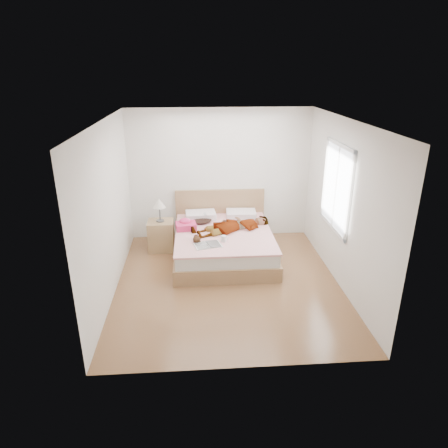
# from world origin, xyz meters

# --- Properties ---
(ground) EXTENTS (4.00, 4.00, 0.00)m
(ground) POSITION_xyz_m (0.00, 0.00, 0.00)
(ground) COLOR #503419
(ground) RESTS_ON ground
(woman) EXTENTS (1.65, 1.12, 0.21)m
(woman) POSITION_xyz_m (0.18, 1.07, 0.62)
(woman) COLOR silver
(woman) RESTS_ON bed
(hair) EXTENTS (0.47, 0.55, 0.07)m
(hair) POSITION_xyz_m (-0.39, 1.52, 0.55)
(hair) COLOR black
(hair) RESTS_ON bed
(phone) EXTENTS (0.07, 0.09, 0.05)m
(phone) POSITION_xyz_m (-0.32, 1.47, 0.67)
(phone) COLOR silver
(phone) RESTS_ON bed
(room_shell) EXTENTS (4.00, 4.00, 4.00)m
(room_shell) POSITION_xyz_m (1.77, 0.30, 1.50)
(room_shell) COLOR white
(room_shell) RESTS_ON ground
(bed) EXTENTS (1.80, 2.08, 1.00)m
(bed) POSITION_xyz_m (0.00, 1.04, 0.28)
(bed) COLOR olive
(bed) RESTS_ON ground
(towel) EXTENTS (0.40, 0.34, 0.19)m
(towel) POSITION_xyz_m (-0.69, 1.14, 0.59)
(towel) COLOR #D53977
(towel) RESTS_ON bed
(magazine) EXTENTS (0.51, 0.39, 0.03)m
(magazine) POSITION_xyz_m (-0.31, 0.37, 0.52)
(magazine) COLOR white
(magazine) RESTS_ON bed
(coffee_mug) EXTENTS (0.13, 0.10, 0.10)m
(coffee_mug) POSITION_xyz_m (-0.03, 0.52, 0.56)
(coffee_mug) COLOR white
(coffee_mug) RESTS_ON bed
(plush_toy) EXTENTS (0.15, 0.21, 0.11)m
(plush_toy) POSITION_xyz_m (-0.49, 0.53, 0.57)
(plush_toy) COLOR black
(plush_toy) RESTS_ON bed
(nightstand) EXTENTS (0.48, 0.43, 1.03)m
(nightstand) POSITION_xyz_m (-1.17, 1.37, 0.34)
(nightstand) COLOR brown
(nightstand) RESTS_ON ground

